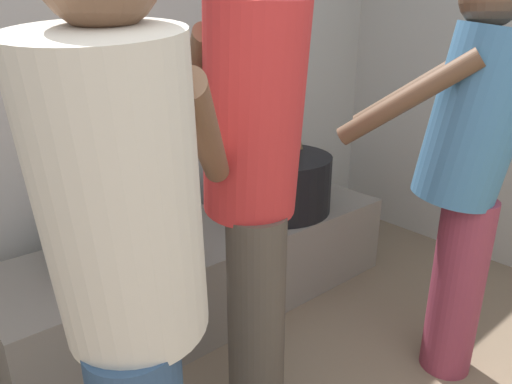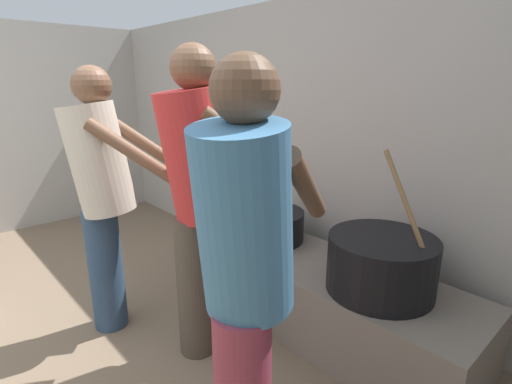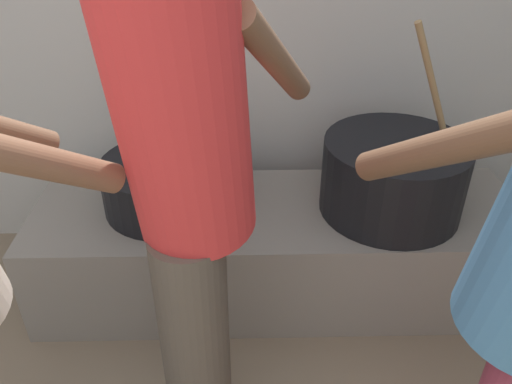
# 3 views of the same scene
# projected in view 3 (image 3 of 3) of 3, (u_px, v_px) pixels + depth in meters

# --- Properties ---
(block_enclosure_rear) EXTENTS (5.08, 0.20, 2.04)m
(block_enclosure_rear) POSITION_uv_depth(u_px,v_px,m) (97.00, 25.00, 2.18)
(block_enclosure_rear) COLOR #ADA8A0
(block_enclosure_rear) RESTS_ON ground_plane
(hearth_ledge) EXTENTS (1.97, 0.60, 0.43)m
(hearth_ledge) POSITION_uv_depth(u_px,v_px,m) (276.00, 249.00, 2.19)
(hearth_ledge) COLOR slate
(hearth_ledge) RESTS_ON ground_plane
(cooking_pot_main) EXTENTS (0.55, 0.55, 0.75)m
(cooking_pot_main) POSITION_uv_depth(u_px,v_px,m) (393.00, 176.00, 1.99)
(cooking_pot_main) COLOR black
(cooking_pot_main) RESTS_ON hearth_ledge
(cooking_pot_secondary) EXTENTS (0.50, 0.50, 0.20)m
(cooking_pot_secondary) POSITION_uv_depth(u_px,v_px,m) (166.00, 183.00, 2.04)
(cooking_pot_secondary) COLOR black
(cooking_pot_secondary) RESTS_ON hearth_ledge
(cook_in_red_shirt) EXTENTS (0.55, 0.75, 1.66)m
(cook_in_red_shirt) POSITION_uv_depth(u_px,v_px,m) (188.00, 180.00, 1.24)
(cook_in_red_shirt) COLOR #4C4238
(cook_in_red_shirt) RESTS_ON ground_plane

